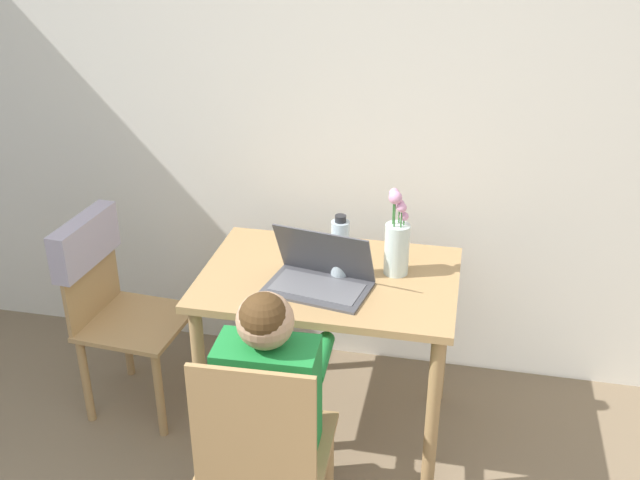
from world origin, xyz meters
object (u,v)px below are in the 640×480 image
laptop (320,274)px  water_bottle (340,248)px  chair_occupied (265,455)px  flower_vase (397,242)px  chair_spare (106,284)px  person_seated (272,386)px

laptop → water_bottle: water_bottle is taller
chair_occupied → flower_vase: (0.31, 0.77, 0.42)m
chair_spare → water_bottle: 1.02m
chair_occupied → water_bottle: water_bottle is taller
chair_spare → person_seated: bearing=-119.2°
laptop → water_bottle: 0.13m
flower_vase → chair_spare: bearing=-176.4°
chair_occupied → chair_spare: bearing=-40.6°
person_seated → chair_occupied: bearing=90.0°
person_seated → water_bottle: person_seated is taller
water_bottle → person_seated: bearing=-101.3°
chair_occupied → person_seated: person_seated is taller
chair_occupied → chair_spare: chair_spare is taller
flower_vase → laptop: bearing=-148.5°
flower_vase → water_bottle: bearing=-161.1°
person_seated → flower_vase: (0.32, 0.65, 0.24)m
water_bottle → flower_vase: bearing=18.9°
chair_spare → water_bottle: water_bottle is taller
flower_vase → water_bottle: (-0.20, -0.07, -0.01)m
chair_spare → chair_occupied: bearing=-124.2°
laptop → flower_vase: 0.32m
chair_spare → laptop: (0.92, -0.09, 0.20)m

